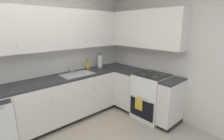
% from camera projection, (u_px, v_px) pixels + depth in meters
% --- Properties ---
extents(wall_back, '(4.14, 0.05, 2.58)m').
position_uv_depth(wall_back, '(35.00, 57.00, 3.13)').
color(wall_back, silver).
rests_on(wall_back, ground_plane).
extents(wall_right, '(0.05, 3.47, 2.58)m').
position_uv_depth(wall_right, '(177.00, 56.00, 3.25)').
color(wall_right, silver).
rests_on(wall_right, ground_plane).
extents(lower_cabinets_back, '(1.99, 0.62, 0.88)m').
position_uv_depth(lower_cabinets_back, '(68.00, 99.00, 3.39)').
color(lower_cabinets_back, silver).
rests_on(lower_cabinets_back, ground_plane).
extents(countertop_back, '(3.19, 0.60, 0.03)m').
position_uv_depth(countertop_back, '(66.00, 77.00, 3.28)').
color(countertop_back, '#2D2D33').
rests_on(countertop_back, lower_cabinets_back).
extents(lower_cabinets_right, '(0.62, 1.34, 0.88)m').
position_uv_depth(lower_cabinets_right, '(143.00, 94.00, 3.61)').
color(lower_cabinets_right, silver).
rests_on(lower_cabinets_right, ground_plane).
extents(countertop_right, '(0.60, 1.34, 0.03)m').
position_uv_depth(countertop_right, '(144.00, 74.00, 3.50)').
color(countertop_right, '#2D2D33').
rests_on(countertop_right, lower_cabinets_right).
extents(oven_range, '(0.68, 0.62, 1.06)m').
position_uv_depth(oven_range, '(152.00, 96.00, 3.47)').
color(oven_range, white).
rests_on(oven_range, ground_plane).
extents(upper_cabinets_back, '(2.87, 0.34, 0.74)m').
position_uv_depth(upper_cabinets_back, '(51.00, 29.00, 3.05)').
color(upper_cabinets_back, silver).
extents(upper_cabinets_right, '(0.32, 1.89, 0.74)m').
position_uv_depth(upper_cabinets_right, '(141.00, 29.00, 3.53)').
color(upper_cabinets_right, silver).
extents(sink, '(0.64, 0.40, 0.10)m').
position_uv_depth(sink, '(77.00, 76.00, 3.41)').
color(sink, '#B7B7BC').
rests_on(sink, countertop_back).
extents(faucet, '(0.07, 0.16, 0.21)m').
position_uv_depth(faucet, '(72.00, 67.00, 3.52)').
color(faucet, silver).
rests_on(faucet, countertop_back).
extents(soap_bottle, '(0.06, 0.06, 0.22)m').
position_uv_depth(soap_bottle, '(88.00, 65.00, 3.79)').
color(soap_bottle, gold).
rests_on(soap_bottle, countertop_back).
extents(paper_towel_roll, '(0.11, 0.11, 0.35)m').
position_uv_depth(paper_towel_roll, '(100.00, 61.00, 3.98)').
color(paper_towel_roll, white).
rests_on(paper_towel_roll, countertop_back).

